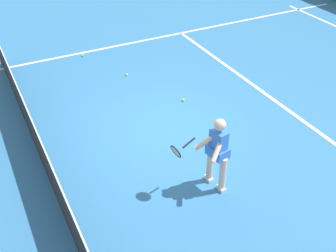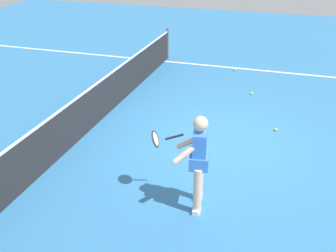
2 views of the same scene
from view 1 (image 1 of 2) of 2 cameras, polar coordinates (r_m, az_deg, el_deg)
name	(u,v)px [view 1 (image 1 of 2)]	position (r m, az deg, el deg)	size (l,w,h in m)	color
ground_plane	(165,128)	(9.80, -0.43, -0.23)	(28.37, 28.37, 0.00)	teal
service_line_marking	(270,97)	(11.30, 13.78, 3.90)	(9.80, 0.10, 0.01)	white
sideline_right_marking	(97,50)	(13.80, -9.76, 10.24)	(0.10, 19.82, 0.01)	white
court_net	(39,146)	(8.87, -17.28, -2.60)	(10.48, 0.08, 1.00)	#4C4C51
tennis_player	(216,151)	(7.76, 6.62, -3.47)	(0.71, 1.02, 1.55)	beige
tennis_ball_near	(183,100)	(10.80, 2.09, 3.59)	(0.07, 0.07, 0.07)	#D1E533
tennis_ball_mid	(83,55)	(13.43, -11.63, 9.47)	(0.07, 0.07, 0.07)	#D1E533
tennis_ball_far	(127,75)	(12.07, -5.70, 7.02)	(0.07, 0.07, 0.07)	#D1E533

